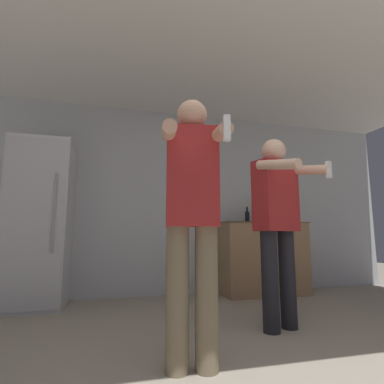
% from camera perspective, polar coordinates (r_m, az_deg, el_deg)
% --- Properties ---
extents(wall_back, '(7.00, 0.06, 2.55)m').
position_cam_1_polar(wall_back, '(4.21, -4.93, -1.64)').
color(wall_back, '#B2B7BC').
rests_on(wall_back, ground_plane).
extents(ceiling_slab, '(7.00, 3.55, 0.05)m').
position_cam_1_polar(ceiling_slab, '(3.22, 0.56, 25.52)').
color(ceiling_slab, silver).
rests_on(ceiling_slab, wall_back).
extents(refrigerator, '(0.64, 0.71, 1.87)m').
position_cam_1_polar(refrigerator, '(3.84, -26.99, -5.21)').
color(refrigerator, silver).
rests_on(refrigerator, ground_plane).
extents(counter, '(1.19, 0.56, 0.97)m').
position_cam_1_polar(counter, '(4.33, 13.25, -12.10)').
color(counter, '#997551').
rests_on(counter, ground_plane).
extents(bottle_tall_gin, '(0.06, 0.06, 0.32)m').
position_cam_1_polar(bottle_tall_gin, '(4.27, 12.61, -3.89)').
color(bottle_tall_gin, black).
rests_on(bottle_tall_gin, counter).
extents(bottle_brown_liquor, '(0.09, 0.09, 0.36)m').
position_cam_1_polar(bottle_brown_liquor, '(4.48, 17.36, -3.81)').
color(bottle_brown_liquor, '#194723').
rests_on(bottle_brown_liquor, counter).
extents(bottle_amber_bourbon, '(0.06, 0.06, 0.22)m').
position_cam_1_polar(bottle_amber_bourbon, '(4.34, 14.39, -4.50)').
color(bottle_amber_bourbon, maroon).
rests_on(bottle_amber_bourbon, counter).
extents(bottle_green_wine, '(0.06, 0.06, 0.23)m').
position_cam_1_polar(bottle_green_wine, '(4.19, 10.47, -4.50)').
color(bottle_green_wine, black).
rests_on(bottle_green_wine, counter).
extents(person_woman_foreground, '(0.44, 0.51, 1.66)m').
position_cam_1_polar(person_woman_foreground, '(1.86, 0.04, -4.12)').
color(person_woman_foreground, '#75664C').
rests_on(person_woman_foreground, ground_plane).
extents(person_man_side, '(0.56, 0.62, 1.66)m').
position_cam_1_polar(person_man_side, '(2.74, 15.96, -4.57)').
color(person_man_side, black).
rests_on(person_man_side, ground_plane).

